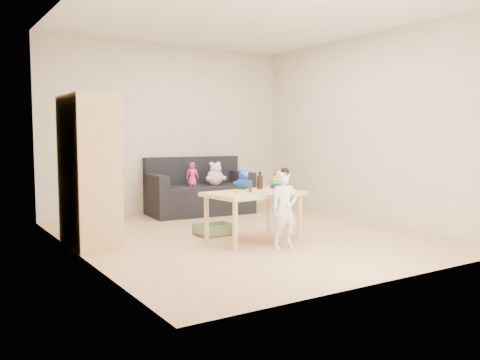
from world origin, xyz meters
TOP-DOWN VIEW (x-y plane):
  - room at (0.00, 0.00)m, footprint 4.50×4.50m
  - wardrobe at (-1.76, 0.48)m, footprint 0.46×0.91m
  - sofa at (0.30, 1.79)m, footprint 1.61×0.90m
  - play_table at (-0.11, -0.29)m, footprint 1.13×0.77m
  - storage_bin at (-0.32, 0.24)m, footprint 0.44×0.33m
  - toddler at (-0.06, -0.81)m, footprint 0.33×0.25m
  - pink_bear at (0.52, 1.72)m, footprint 0.31×0.28m
  - doll at (0.14, 1.74)m, footprint 0.21×0.17m
  - ring_stacker at (0.27, -0.23)m, footprint 0.18×0.18m
  - brown_bottle at (0.11, -0.09)m, footprint 0.07×0.07m
  - blue_plush at (-0.12, -0.09)m, footprint 0.23×0.19m
  - wooden_figure at (-0.18, -0.33)m, footprint 0.06×0.06m
  - yellow_book at (-0.21, -0.19)m, footprint 0.22×0.22m

SIDE VIEW (x-z plane):
  - storage_bin at x=-0.32m, z-range 0.00..0.13m
  - sofa at x=0.30m, z-range 0.00..0.44m
  - play_table at x=-0.11m, z-range 0.00..0.56m
  - toddler at x=-0.06m, z-range 0.00..0.82m
  - yellow_book at x=-0.21m, z-range 0.56..0.58m
  - pink_bear at x=0.52m, z-range 0.44..0.74m
  - doll at x=0.14m, z-range 0.44..0.79m
  - wooden_figure at x=-0.18m, z-range 0.56..0.69m
  - ring_stacker at x=0.27m, z-range 0.54..0.75m
  - brown_bottle at x=0.11m, z-range 0.55..0.76m
  - blue_plush at x=-0.12m, z-range 0.56..0.81m
  - wardrobe at x=-1.76m, z-range 0.00..1.64m
  - room at x=0.00m, z-range -0.95..3.55m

